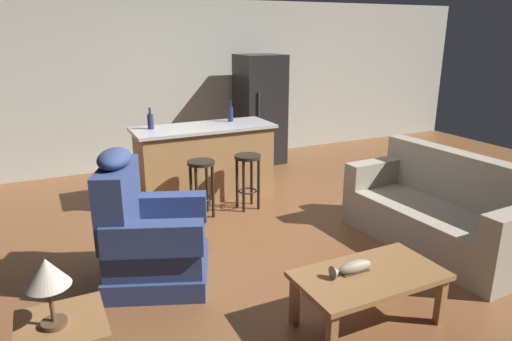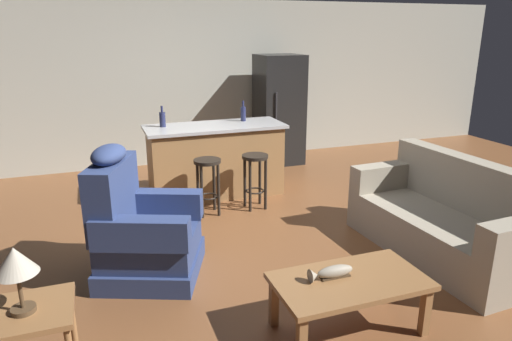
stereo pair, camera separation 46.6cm
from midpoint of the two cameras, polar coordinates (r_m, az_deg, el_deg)
ground_plane at (r=5.00m, az=-3.65°, el=-8.04°), size 12.00×12.00×0.00m
back_wall at (r=7.56m, az=-13.05°, el=10.44°), size 12.00×0.05×2.60m
coffee_table at (r=3.49m, az=10.21°, el=-13.42°), size 1.10×0.60×0.42m
fish_figurine at (r=3.42m, az=7.98°, el=-12.07°), size 0.34×0.10×0.10m
couch at (r=4.93m, az=19.59°, el=-5.13°), size 0.93×1.94×0.94m
recliner_near_lamp at (r=4.14m, az=-16.61°, el=-7.90°), size 1.09×1.09×1.20m
end_table at (r=3.04m, az=-27.34°, el=-18.18°), size 0.48×0.48×0.56m
table_lamp at (r=2.83m, az=-29.13°, el=-11.55°), size 0.24×0.24×0.41m
kitchen_island at (r=6.03m, az=-8.63°, el=1.09°), size 1.80×0.70×0.95m
bar_stool_left at (r=5.38m, az=-9.30°, el=-0.98°), size 0.32×0.32×0.68m
bar_stool_right at (r=5.57m, az=-3.45°, el=-0.16°), size 0.32×0.32×0.68m
refrigerator at (r=7.53m, az=-1.28°, el=7.60°), size 0.70×0.69×1.76m
bottle_tall_green at (r=6.17m, az=-5.38°, el=7.06°), size 0.07×0.07×0.27m
bottle_short_amber at (r=5.86m, az=-15.31°, el=5.98°), size 0.08×0.08×0.27m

